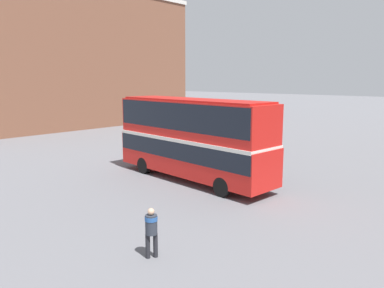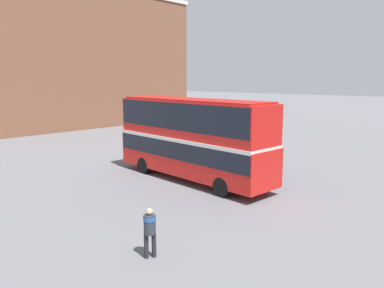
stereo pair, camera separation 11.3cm
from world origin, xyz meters
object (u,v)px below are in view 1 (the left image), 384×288
(double_decker_bus, at_px, (192,134))
(parked_car_kerb_near, at_px, (208,142))
(pedestrian_foreground, at_px, (151,228))
(parked_car_kerb_far, at_px, (163,132))

(double_decker_bus, xyz_separation_m, parked_car_kerb_near, (-4.85, 7.24, -1.90))
(double_decker_bus, xyz_separation_m, pedestrian_foreground, (5.54, -8.07, -1.64))
(double_decker_bus, bearing_deg, pedestrian_foreground, -51.30)
(double_decker_bus, distance_m, parked_car_kerb_far, 15.00)
(double_decker_bus, height_order, pedestrian_foreground, double_decker_bus)
(pedestrian_foreground, height_order, parked_car_kerb_near, pedestrian_foreground)
(parked_car_kerb_near, height_order, parked_car_kerb_far, parked_car_kerb_near)
(parked_car_kerb_far, bearing_deg, double_decker_bus, -35.27)
(pedestrian_foreground, distance_m, parked_car_kerb_near, 18.51)
(parked_car_kerb_near, bearing_deg, double_decker_bus, 123.18)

